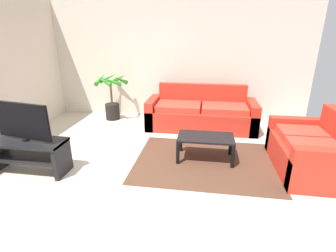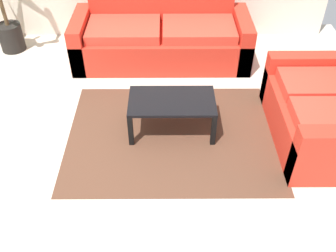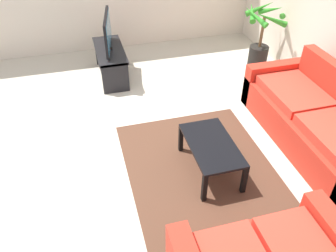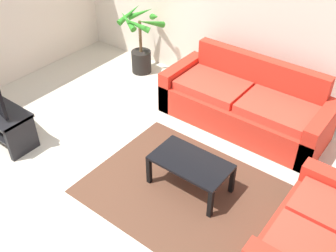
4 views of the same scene
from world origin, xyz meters
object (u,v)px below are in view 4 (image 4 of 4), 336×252
couch_main (245,105)px  coffee_table (191,165)px  couch_loveseat (322,245)px  potted_palm (141,45)px

couch_main → coffee_table: bearing=-85.4°
couch_loveseat → potted_palm: bearing=153.8°
coffee_table → potted_palm: potted_palm is taller
couch_loveseat → coffee_table: 1.55m
couch_main → potted_palm: potted_palm is taller
couch_main → couch_loveseat: (1.66, -1.59, -0.01)m
couch_main → coffee_table: (0.12, -1.48, 0.04)m
coffee_table → potted_palm: size_ratio=0.81×
couch_main → couch_loveseat: bearing=-43.7°
couch_main → couch_loveseat: 2.30m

